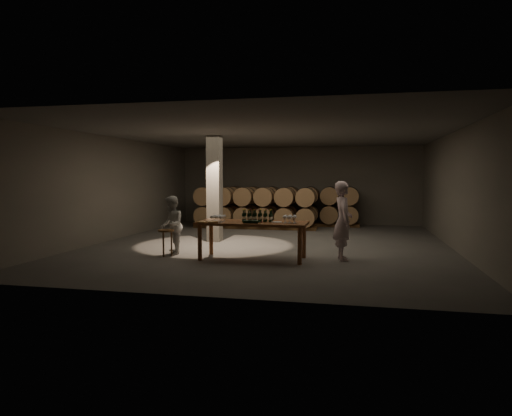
% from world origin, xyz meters
% --- Properties ---
extents(room, '(12.00, 12.00, 12.00)m').
position_xyz_m(room, '(-1.80, 0.20, 1.60)').
color(room, '#53514E').
rests_on(room, ground).
extents(tasting_table, '(2.60, 1.10, 0.90)m').
position_xyz_m(tasting_table, '(0.00, -2.50, 0.80)').
color(tasting_table, brown).
rests_on(tasting_table, ground).
extents(barrel_stack_back, '(6.26, 0.95, 1.57)m').
position_xyz_m(barrel_stack_back, '(-0.57, 5.20, 0.83)').
color(barrel_stack_back, brown).
rests_on(barrel_stack_back, ground).
extents(barrel_stack_front, '(4.70, 0.95, 1.57)m').
position_xyz_m(barrel_stack_front, '(-1.35, 3.80, 0.83)').
color(barrel_stack_front, brown).
rests_on(barrel_stack_front, ground).
extents(bottle_cluster, '(0.72, 0.22, 0.30)m').
position_xyz_m(bottle_cluster, '(0.10, -2.42, 1.01)').
color(bottle_cluster, black).
rests_on(bottle_cluster, tasting_table).
extents(lying_bottles, '(0.45, 0.08, 0.08)m').
position_xyz_m(lying_bottles, '(0.05, -2.87, 0.94)').
color(lying_bottles, black).
rests_on(lying_bottles, tasting_table).
extents(glass_cluster_left, '(0.30, 0.41, 0.16)m').
position_xyz_m(glass_cluster_left, '(-0.82, -2.62, 1.01)').
color(glass_cluster_left, silver).
rests_on(glass_cluster_left, tasting_table).
extents(glass_cluster_right, '(0.31, 0.31, 0.18)m').
position_xyz_m(glass_cluster_right, '(0.90, -2.55, 1.03)').
color(glass_cluster_right, silver).
rests_on(glass_cluster_right, tasting_table).
extents(plate, '(0.25, 0.25, 0.01)m').
position_xyz_m(plate, '(0.59, -2.52, 0.91)').
color(plate, white).
rests_on(plate, tasting_table).
extents(notebook_near, '(0.27, 0.24, 0.03)m').
position_xyz_m(notebook_near, '(-0.86, -2.91, 0.92)').
color(notebook_near, olive).
rests_on(notebook_near, tasting_table).
extents(notebook_corner, '(0.23, 0.27, 0.02)m').
position_xyz_m(notebook_corner, '(-1.12, -2.89, 0.91)').
color(notebook_corner, olive).
rests_on(notebook_corner, tasting_table).
extents(pen, '(0.14, 0.04, 0.01)m').
position_xyz_m(pen, '(-0.73, -2.89, 0.91)').
color(pen, black).
rests_on(pen, tasting_table).
extents(stool, '(0.40, 0.40, 0.66)m').
position_xyz_m(stool, '(-2.20, -2.55, 0.54)').
color(stool, brown).
rests_on(stool, ground).
extents(person_man, '(0.59, 0.77, 1.87)m').
position_xyz_m(person_man, '(2.10, -2.14, 0.93)').
color(person_man, silver).
rests_on(person_man, ground).
extents(person_woman, '(0.79, 0.88, 1.49)m').
position_xyz_m(person_woman, '(-2.18, -2.24, 0.74)').
color(person_woman, silver).
rests_on(person_woman, ground).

